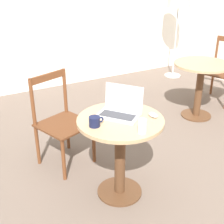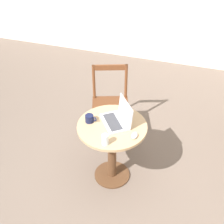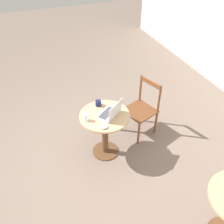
{
  "view_description": "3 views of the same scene",
  "coord_description": "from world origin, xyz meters",
  "px_view_note": "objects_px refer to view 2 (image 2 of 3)",
  "views": [
    {
      "loc": [
        -1.18,
        -1.7,
        1.89
      ],
      "look_at": [
        0.03,
        0.46,
        0.73
      ],
      "focal_mm": 50.0,
      "sensor_mm": 36.0,
      "label": 1
    },
    {
      "loc": [
        0.74,
        -2.06,
        2.79
      ],
      "look_at": [
        -0.1,
        0.59,
        0.67
      ],
      "focal_mm": 50.0,
      "sensor_mm": 36.0,
      "label": 2
    },
    {
      "loc": [
        2.57,
        -0.62,
        2.98
      ],
      "look_at": [
        -0.11,
        0.42,
        0.68
      ],
      "focal_mm": 40.0,
      "sensor_mm": 36.0,
      "label": 3
    }
  ],
  "objects_px": {
    "chair_near_back": "(110,104)",
    "mug": "(90,119)",
    "drinking_glass": "(105,140)",
    "mouse": "(134,135)",
    "cafe_table_near": "(112,140)",
    "laptop": "(118,118)"
  },
  "relations": [
    {
      "from": "chair_near_back",
      "to": "mug",
      "type": "distance_m",
      "value": 0.81
    },
    {
      "from": "chair_near_back",
      "to": "drinking_glass",
      "type": "xyz_separation_m",
      "value": [
        0.28,
        -1.01,
        0.34
      ]
    },
    {
      "from": "mouse",
      "to": "drinking_glass",
      "type": "xyz_separation_m",
      "value": [
        -0.24,
        -0.19,
        0.04
      ]
    },
    {
      "from": "mouse",
      "to": "cafe_table_near",
      "type": "bearing_deg",
      "value": 159.98
    },
    {
      "from": "cafe_table_near",
      "to": "mouse",
      "type": "xyz_separation_m",
      "value": [
        0.26,
        -0.09,
        0.22
      ]
    },
    {
      "from": "chair_near_back",
      "to": "drinking_glass",
      "type": "distance_m",
      "value": 1.11
    },
    {
      "from": "drinking_glass",
      "to": "laptop",
      "type": "bearing_deg",
      "value": 86.89
    },
    {
      "from": "laptop",
      "to": "mug",
      "type": "xyz_separation_m",
      "value": [
        -0.28,
        -0.08,
        -0.01
      ]
    },
    {
      "from": "cafe_table_near",
      "to": "mouse",
      "type": "distance_m",
      "value": 0.35
    },
    {
      "from": "mug",
      "to": "drinking_glass",
      "type": "distance_m",
      "value": 0.38
    },
    {
      "from": "cafe_table_near",
      "to": "chair_near_back",
      "type": "xyz_separation_m",
      "value": [
        -0.26,
        0.73,
        -0.09
      ]
    },
    {
      "from": "mouse",
      "to": "chair_near_back",
      "type": "bearing_deg",
      "value": 121.93
    },
    {
      "from": "drinking_glass",
      "to": "mug",
      "type": "bearing_deg",
      "value": 133.99
    },
    {
      "from": "laptop",
      "to": "mug",
      "type": "relative_size",
      "value": 3.38
    },
    {
      "from": "mouse",
      "to": "drinking_glass",
      "type": "bearing_deg",
      "value": -142.07
    },
    {
      "from": "laptop",
      "to": "mug",
      "type": "bearing_deg",
      "value": -163.42
    },
    {
      "from": "cafe_table_near",
      "to": "mouse",
      "type": "relative_size",
      "value": 7.53
    },
    {
      "from": "cafe_table_near",
      "to": "mug",
      "type": "relative_size",
      "value": 6.1
    },
    {
      "from": "cafe_table_near",
      "to": "laptop",
      "type": "height_order",
      "value": "laptop"
    },
    {
      "from": "laptop",
      "to": "chair_near_back",
      "type": "bearing_deg",
      "value": 114.2
    },
    {
      "from": "laptop",
      "to": "drinking_glass",
      "type": "relative_size",
      "value": 3.77
    },
    {
      "from": "cafe_table_near",
      "to": "mug",
      "type": "distance_m",
      "value": 0.34
    }
  ]
}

